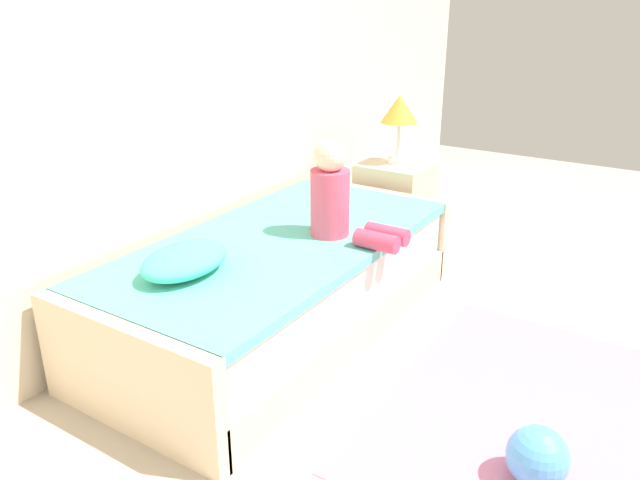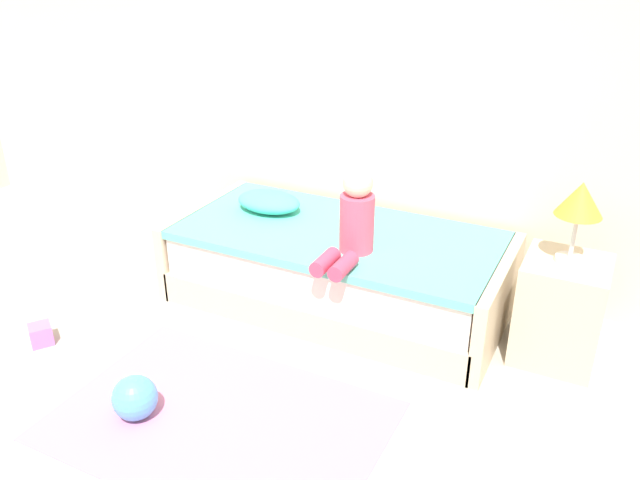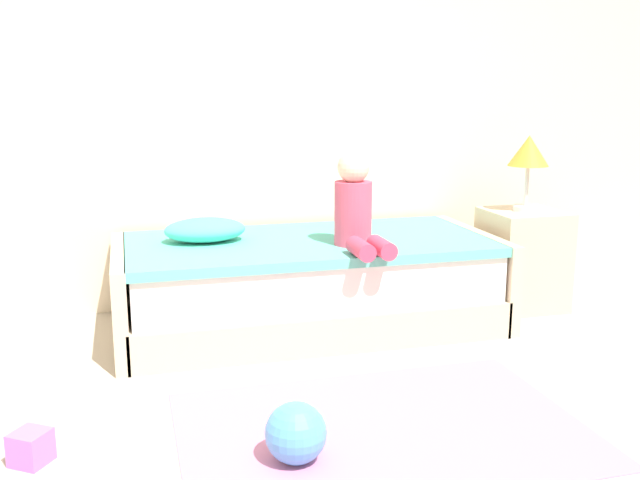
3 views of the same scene
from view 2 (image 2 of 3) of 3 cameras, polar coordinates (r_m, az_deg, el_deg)
name	(u,v)px [view 2 (image 2 of 3)]	position (r m, az deg, el deg)	size (l,w,h in m)	color
wall_rear	(357,58)	(4.32, 3.24, 15.74)	(7.20, 0.10, 2.90)	beige
bed	(338,268)	(4.12, 1.56, -2.48)	(2.11, 1.00, 0.50)	beige
nightstand	(560,310)	(3.81, 20.41, -5.83)	(0.44, 0.44, 0.60)	beige
table_lamp	(580,203)	(3.54, 21.96, 3.03)	(0.24, 0.24, 0.45)	silver
child_figure	(354,221)	(3.66, 2.98, 1.71)	(0.20, 0.51, 0.50)	#E04C6B
pillow	(269,202)	(4.31, -4.54, 3.40)	(0.44, 0.30, 0.13)	#4CCCBC
toy_ball	(135,398)	(3.39, -16.03, -13.22)	(0.23, 0.23, 0.23)	#4C99E5
area_rug	(219,420)	(3.34, -8.87, -15.46)	(1.60, 1.10, 0.01)	pink
toy_block	(41,334)	(4.14, -23.41, -7.65)	(0.12, 0.12, 0.12)	#CC66D8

